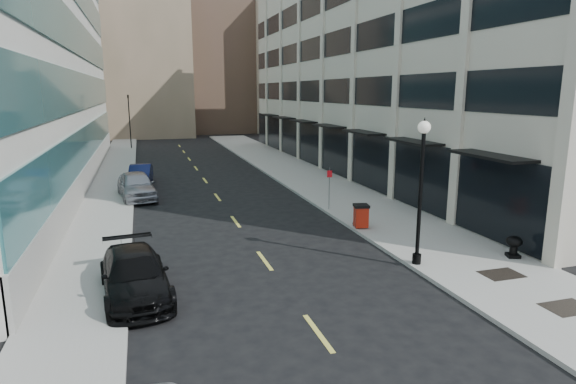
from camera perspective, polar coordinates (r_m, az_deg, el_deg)
ground at (r=12.19m, az=7.10°, el=-20.51°), size 160.00×160.00×0.00m
sidewalk_right at (r=32.29m, az=4.90°, el=0.35°), size 5.00×80.00×0.15m
sidewalk_left at (r=30.13m, az=-20.67°, el=-1.23°), size 3.00×80.00×0.15m
building_right at (r=42.18m, az=13.84°, el=14.93°), size 15.30×46.50×18.25m
skyline_tan_near at (r=77.72m, az=-17.39°, el=16.90°), size 14.00×18.00×28.00m
skyline_brown at (r=82.95m, az=-8.73°, el=19.02°), size 12.00×16.00×34.00m
skyline_tan_far at (r=88.00m, az=-23.96°, el=13.82°), size 12.00×14.00×22.00m
skyline_stone at (r=78.67m, az=-0.45°, el=14.43°), size 10.00×14.00×20.00m
grate_mid at (r=17.02m, az=30.23°, el=-11.75°), size 1.40×1.00×0.01m
grate_far at (r=18.86m, az=23.99°, el=-8.89°), size 1.40×1.00×0.01m
road_centerline at (r=27.49m, az=-7.41°, el=-1.90°), size 0.15×68.20×0.01m
traffic_signal at (r=57.37m, az=-18.43°, el=10.50°), size 0.66×0.66×6.98m
car_black_pickup at (r=16.42m, az=-17.72°, el=-9.36°), size 2.52×5.16×1.44m
car_silver_sedan at (r=30.88m, az=-17.52°, el=0.75°), size 2.66×5.18×1.69m
car_blue_sedan at (r=35.75m, az=-17.08°, el=1.99°), size 1.85×4.30×1.38m
trash_bin at (r=23.03m, az=8.64°, el=-2.74°), size 0.81×0.84×1.12m
lamppost at (r=18.10m, az=15.51°, el=1.40°), size 0.45×0.45×5.45m
sign_post at (r=26.20m, az=4.93°, el=1.13°), size 0.27×0.10×2.30m
urn_planter at (r=20.75m, az=25.21°, el=-5.63°), size 0.62×0.62×0.86m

